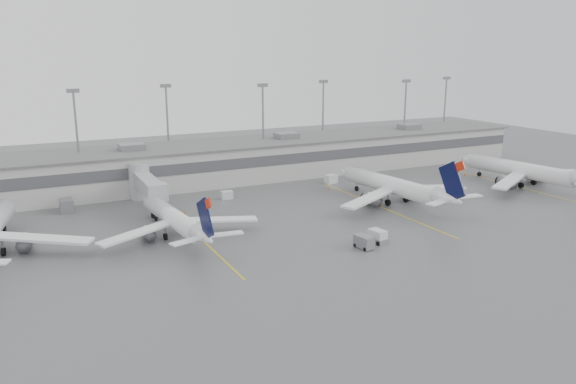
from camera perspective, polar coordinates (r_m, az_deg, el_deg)
name	(u,v)px	position (r m, az deg, el deg)	size (l,w,h in m)	color
ground	(380,267)	(75.47, 9.29, -7.57)	(260.00, 260.00, 0.00)	#4D4D50
terminal	(226,161)	(124.09, -6.37, 3.15)	(152.00, 17.00, 9.45)	#ABABA6
light_masts	(216,122)	(128.24, -7.36, 7.03)	(142.40, 8.00, 20.60)	gray
jet_bridge_right	(144,183)	(107.10, -14.40, 0.86)	(4.00, 17.20, 7.00)	gray
stand_markings	(296,220)	(94.79, 0.85, -2.82)	(105.25, 40.00, 0.01)	yellow
jet_mid_left	(176,219)	(87.06, -11.33, -2.71)	(25.13, 28.27, 9.15)	white
jet_mid_right	(396,186)	(105.97, 10.87, 0.59)	(29.09, 32.75, 10.60)	white
jet_far_right	(526,170)	(127.72, 23.04, 2.03)	(29.33, 33.09, 10.74)	white
baggage_tug	(377,238)	(84.59, 9.07, -4.59)	(2.39, 3.29, 1.95)	silver
baggage_cart	(364,242)	(81.85, 7.73, -5.03)	(2.09, 3.13, 1.87)	slate
gse_uld_b	(227,195)	(108.33, -6.23, -0.31)	(2.18, 1.45, 1.54)	silver
gse_uld_c	(331,179)	(120.95, 4.38, 1.33)	(2.58, 1.72, 1.83)	silver
gse_loader	(66,205)	(106.63, -21.58, -1.28)	(2.25, 3.61, 2.25)	slate
cone_b	(185,212)	(99.58, -10.44, -2.04)	(0.40, 0.40, 0.63)	#DC5504
cone_c	(329,188)	(115.05, 4.21, 0.36)	(0.40, 0.40, 0.63)	#DC5504
cone_d	(465,174)	(134.25, 17.51, 1.73)	(0.38, 0.38, 0.61)	#DC5504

